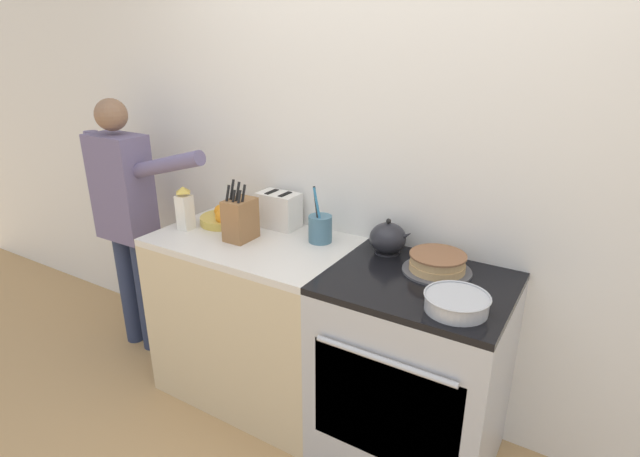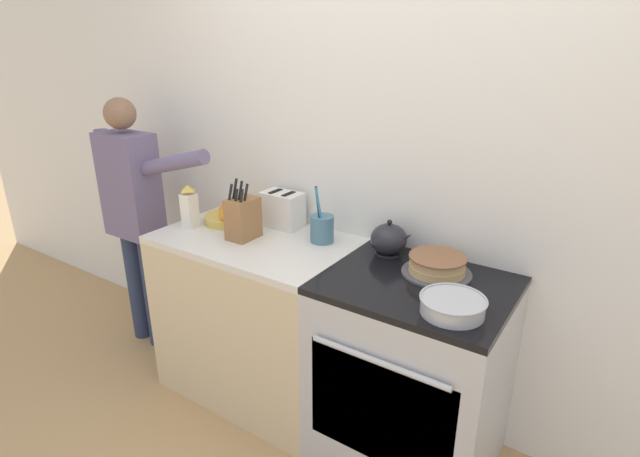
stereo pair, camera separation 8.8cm
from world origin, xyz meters
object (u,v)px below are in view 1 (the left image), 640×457
(toaster, at_px, (279,210))
(tea_kettle, at_px, (388,238))
(person_baker, at_px, (126,208))
(utensil_crock, at_px, (320,228))
(mixing_bowl, at_px, (457,302))
(stove_range, at_px, (411,372))
(layer_cake, at_px, (437,264))
(knife_block, at_px, (240,219))
(milk_carton, at_px, (185,209))
(fruit_bowl, at_px, (226,217))

(toaster, bearing_deg, tea_kettle, -1.53)
(person_baker, bearing_deg, utensil_crock, 17.03)
(mixing_bowl, relative_size, toaster, 1.06)
(tea_kettle, relative_size, mixing_bowl, 0.85)
(stove_range, relative_size, toaster, 3.95)
(layer_cake, height_order, utensil_crock, utensil_crock)
(mixing_bowl, relative_size, knife_block, 0.81)
(knife_block, relative_size, utensil_crock, 1.06)
(utensil_crock, relative_size, toaster, 1.24)
(tea_kettle, xyz_separation_m, knife_block, (-0.70, -0.23, 0.04))
(knife_block, bearing_deg, utensil_crock, 26.76)
(toaster, bearing_deg, milk_carton, -144.33)
(utensil_crock, bearing_deg, tea_kettle, 8.17)
(person_baker, bearing_deg, toaster, 23.59)
(stove_range, xyz_separation_m, tea_kettle, (-0.23, 0.20, 0.53))
(knife_block, height_order, person_baker, person_baker)
(stove_range, relative_size, person_baker, 0.59)
(tea_kettle, xyz_separation_m, person_baker, (-1.57, -0.23, -0.06))
(mixing_bowl, height_order, utensil_crock, utensil_crock)
(mixing_bowl, height_order, fruit_bowl, fruit_bowl)
(tea_kettle, bearing_deg, fruit_bowl, -173.94)
(utensil_crock, bearing_deg, stove_range, -14.83)
(mixing_bowl, height_order, milk_carton, milk_carton)
(mixing_bowl, bearing_deg, layer_cake, 121.32)
(fruit_bowl, height_order, toaster, toaster)
(toaster, height_order, person_baker, person_baker)
(stove_range, xyz_separation_m, person_baker, (-1.80, -0.03, 0.47))
(layer_cake, relative_size, tea_kettle, 1.42)
(tea_kettle, height_order, knife_block, knife_block)
(mixing_bowl, bearing_deg, stove_range, 142.44)
(milk_carton, relative_size, person_baker, 0.15)
(knife_block, xyz_separation_m, person_baker, (-0.87, -0.01, -0.10))
(milk_carton, bearing_deg, toaster, 35.67)
(tea_kettle, distance_m, milk_carton, 1.07)
(tea_kettle, xyz_separation_m, utensil_crock, (-0.34, -0.05, -0.00))
(fruit_bowl, distance_m, person_baker, 0.67)
(mixing_bowl, height_order, person_baker, person_baker)
(mixing_bowl, xyz_separation_m, toaster, (-1.08, 0.38, 0.06))
(fruit_bowl, relative_size, milk_carton, 1.11)
(utensil_crock, bearing_deg, layer_cake, -2.86)
(knife_block, relative_size, toaster, 1.32)
(stove_range, relative_size, fruit_bowl, 3.53)
(stove_range, height_order, fruit_bowl, fruit_bowl)
(mixing_bowl, xyz_separation_m, knife_block, (-1.14, 0.13, 0.07))
(layer_cake, xyz_separation_m, person_baker, (-1.84, -0.15, -0.03))
(utensil_crock, bearing_deg, mixing_bowl, -21.70)
(stove_range, height_order, mixing_bowl, mixing_bowl)
(fruit_bowl, distance_m, milk_carton, 0.23)
(layer_cake, distance_m, knife_block, 0.98)
(stove_range, relative_size, tea_kettle, 4.36)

